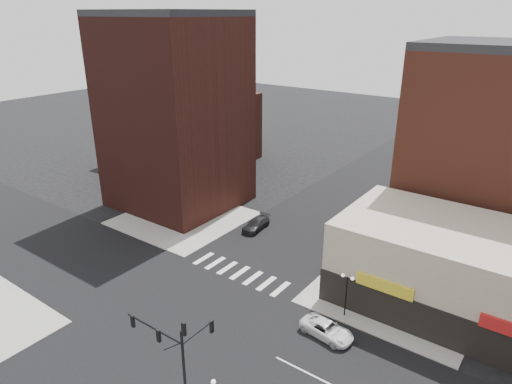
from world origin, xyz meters
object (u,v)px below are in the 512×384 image
Objects in this scene: street_lamp_ne at (347,285)px; traffic_signal at (177,348)px; white_suv at (327,329)px; dark_sedan_north at (256,224)px.

traffic_signal is at bearing -106.75° from street_lamp_ne.
white_suv is 0.99× the size of dark_sedan_north.
street_lamp_ne is 19.54m from dark_sedan_north.
traffic_signal is 1.65× the size of dark_sedan_north.
street_lamp_ne is 0.89× the size of white_suv.
traffic_signal reaches higher than white_suv.
traffic_signal is at bearing 165.87° from white_suv.
traffic_signal is 28.46m from dark_sedan_north.
traffic_signal is 16.62m from street_lamp_ne.
traffic_signal is 1.66× the size of white_suv.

